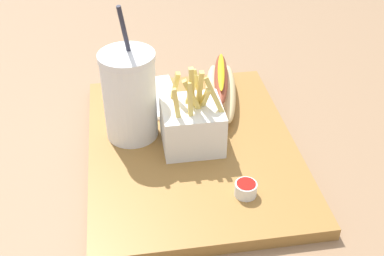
# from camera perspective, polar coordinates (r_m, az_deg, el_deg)

# --- Properties ---
(ground_plane) EXTENTS (2.40, 2.40, 0.02)m
(ground_plane) POSITION_cam_1_polar(r_m,az_deg,el_deg) (0.82, 0.00, -3.41)
(ground_plane) COLOR #8C6B4C
(food_tray) EXTENTS (0.43, 0.33, 0.02)m
(food_tray) POSITION_cam_1_polar(r_m,az_deg,el_deg) (0.81, 0.00, -2.31)
(food_tray) COLOR olive
(food_tray) RESTS_ON ground_plane
(soda_cup) EXTENTS (0.09, 0.09, 0.22)m
(soda_cup) POSITION_cam_1_polar(r_m,az_deg,el_deg) (0.78, -7.16, 3.72)
(soda_cup) COLOR white
(soda_cup) RESTS_ON food_tray
(fries_basket) EXTENTS (0.09, 0.09, 0.14)m
(fries_basket) POSITION_cam_1_polar(r_m,az_deg,el_deg) (0.77, 0.34, 0.32)
(fries_basket) COLOR white
(fries_basket) RESTS_ON food_tray
(hot_dog_1) EXTENTS (0.19, 0.09, 0.06)m
(hot_dog_1) POSITION_cam_1_polar(r_m,az_deg,el_deg) (0.89, 3.29, 4.52)
(hot_dog_1) COLOR #E5C689
(hot_dog_1) RESTS_ON food_tray
(ketchup_cup_1) EXTENTS (0.03, 0.03, 0.02)m
(ketchup_cup_1) POSITION_cam_1_polar(r_m,az_deg,el_deg) (0.70, 6.18, -6.90)
(ketchup_cup_1) COLOR white
(ketchup_cup_1) RESTS_ON food_tray
(napkin_stack) EXTENTS (0.15, 0.14, 0.01)m
(napkin_stack) POSITION_cam_1_polar(r_m,az_deg,el_deg) (0.91, -5.76, 3.34)
(napkin_stack) COLOR white
(napkin_stack) RESTS_ON food_tray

